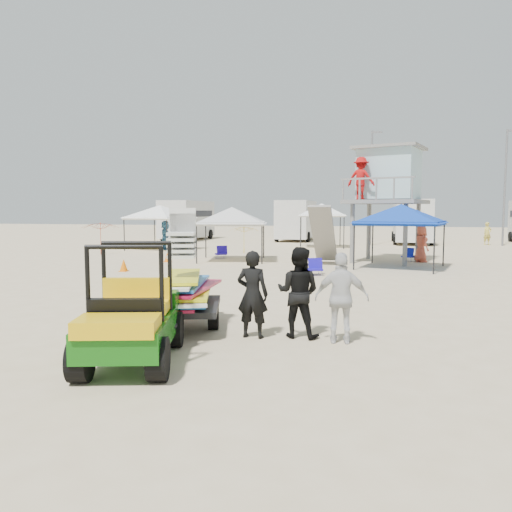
% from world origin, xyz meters
% --- Properties ---
extents(ground, '(140.00, 140.00, 0.00)m').
position_xyz_m(ground, '(0.00, 0.00, 0.00)').
color(ground, beige).
rests_on(ground, ground).
extents(utility_cart, '(1.88, 2.76, 1.91)m').
position_xyz_m(utility_cart, '(-0.34, -2.13, 0.89)').
color(utility_cart, '#10570D').
rests_on(utility_cart, ground).
extents(surf_trailer, '(1.83, 2.64, 2.21)m').
position_xyz_m(surf_trailer, '(-0.33, 0.21, 0.90)').
color(surf_trailer, black).
rests_on(surf_trailer, ground).
extents(man_left, '(0.64, 0.43, 1.70)m').
position_xyz_m(man_left, '(1.18, -0.09, 0.85)').
color(man_left, black).
rests_on(man_left, ground).
extents(man_mid, '(0.93, 0.77, 1.76)m').
position_xyz_m(man_mid, '(2.03, 0.16, 0.88)').
color(man_mid, black).
rests_on(man_mid, ground).
extents(man_right, '(1.02, 0.48, 1.69)m').
position_xyz_m(man_right, '(2.88, -0.09, 0.85)').
color(man_right, silver).
rests_on(man_right, ground).
extents(lifeguard_tower, '(4.15, 4.15, 5.32)m').
position_xyz_m(lifeguard_tower, '(3.78, 15.22, 3.97)').
color(lifeguard_tower, gray).
rests_on(lifeguard_tower, ground).
extents(canopy_blue, '(3.98, 3.98, 3.13)m').
position_xyz_m(canopy_blue, '(4.46, 12.82, 2.58)').
color(canopy_blue, black).
rests_on(canopy_blue, ground).
extents(canopy_white_a, '(3.75, 3.75, 3.03)m').
position_xyz_m(canopy_white_a, '(-3.44, 14.17, 2.48)').
color(canopy_white_a, black).
rests_on(canopy_white_a, ground).
extents(canopy_white_b, '(3.82, 3.82, 3.19)m').
position_xyz_m(canopy_white_b, '(-9.67, 19.50, 2.64)').
color(canopy_white_b, black).
rests_on(canopy_white_b, ground).
extents(canopy_white_c, '(3.32, 3.32, 3.33)m').
position_xyz_m(canopy_white_c, '(-0.15, 24.13, 2.78)').
color(canopy_white_c, black).
rests_on(canopy_white_c, ground).
extents(umbrella_a, '(2.46, 2.49, 1.85)m').
position_xyz_m(umbrella_a, '(-11.50, 15.60, 0.92)').
color(umbrella_a, red).
rests_on(umbrella_a, ground).
extents(umbrella_b, '(2.18, 2.20, 1.59)m').
position_xyz_m(umbrella_b, '(-3.96, 18.40, 0.79)').
color(umbrella_b, yellow).
rests_on(umbrella_b, ground).
extents(cone_near, '(0.34, 0.34, 0.50)m').
position_xyz_m(cone_near, '(-6.46, 8.91, 0.25)').
color(cone_near, orange).
rests_on(cone_near, ground).
extents(cone_far, '(0.34, 0.34, 0.50)m').
position_xyz_m(cone_far, '(-6.26, 12.81, 0.25)').
color(cone_far, '#FF6A08').
rests_on(cone_far, ground).
extents(beach_chair_a, '(0.72, 0.81, 0.64)m').
position_xyz_m(beach_chair_a, '(-4.33, 15.27, 0.31)').
color(beach_chair_a, '#2110AE').
rests_on(beach_chair_a, ground).
extents(beach_chair_b, '(0.69, 0.76, 0.64)m').
position_xyz_m(beach_chair_b, '(1.21, 9.62, 0.31)').
color(beach_chair_b, '#1A10AD').
rests_on(beach_chair_b, ground).
extents(beach_chair_c, '(0.72, 0.80, 0.64)m').
position_xyz_m(beach_chair_c, '(5.00, 16.04, 0.31)').
color(beach_chair_c, '#101EB0').
rests_on(beach_chair_c, ground).
extents(rv_far_left, '(2.64, 6.80, 3.25)m').
position_xyz_m(rv_far_left, '(-12.00, 29.99, 1.80)').
color(rv_far_left, silver).
rests_on(rv_far_left, ground).
extents(rv_mid_left, '(2.65, 6.50, 3.25)m').
position_xyz_m(rv_mid_left, '(-3.00, 31.49, 1.80)').
color(rv_mid_left, silver).
rests_on(rv_mid_left, ground).
extents(rv_mid_right, '(2.64, 7.00, 3.25)m').
position_xyz_m(rv_mid_right, '(6.00, 29.99, 1.80)').
color(rv_mid_right, silver).
rests_on(rv_mid_right, ground).
extents(light_pole_left, '(0.14, 0.14, 8.00)m').
position_xyz_m(light_pole_left, '(3.00, 27.00, 4.00)').
color(light_pole_left, slate).
rests_on(light_pole_left, ground).
extents(light_pole_right, '(0.14, 0.14, 8.00)m').
position_xyz_m(light_pole_right, '(12.00, 28.50, 4.00)').
color(light_pole_right, slate).
rests_on(light_pole_right, ground).
extents(distant_beachgoers, '(21.67, 14.46, 1.83)m').
position_xyz_m(distant_beachgoers, '(-2.43, 19.77, 0.89)').
color(distant_beachgoers, teal).
rests_on(distant_beachgoers, ground).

